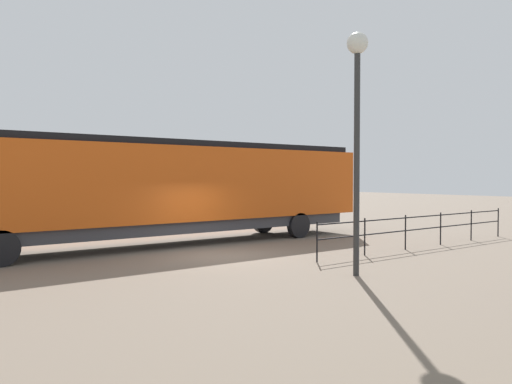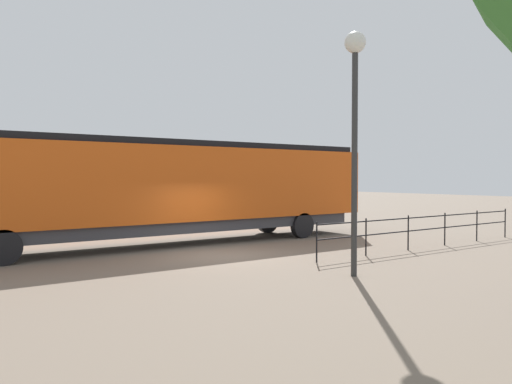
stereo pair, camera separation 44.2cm
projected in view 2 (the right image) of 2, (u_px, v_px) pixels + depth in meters
The scene contains 4 objects.
ground_plane at pixel (218, 255), 17.08m from camera, with size 120.00×120.00×0.00m, color #756656.
locomotive at pixel (177, 186), 19.77m from camera, with size 2.85×18.52×4.07m.
lamp_post at pixel (355, 97), 13.34m from camera, with size 0.57×0.57×6.53m.
platform_fence at pixel (427, 226), 18.87m from camera, with size 0.05×11.26×1.27m.
Camera 2 is at (14.60, -8.83, 2.66)m, focal length 35.16 mm.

